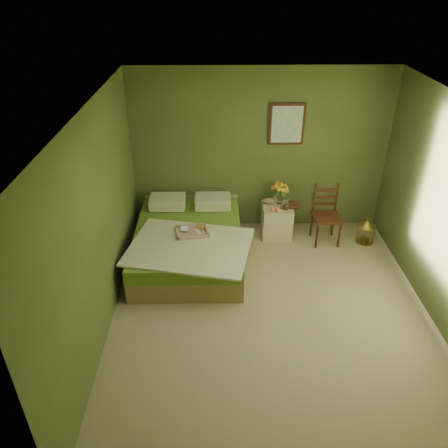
{
  "coord_description": "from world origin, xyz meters",
  "views": [
    {
      "loc": [
        -0.67,
        -4.17,
        3.81
      ],
      "look_at": [
        -0.58,
        1.0,
        0.74
      ],
      "focal_mm": 35.0,
      "sensor_mm": 36.0,
      "label": 1
    }
  ],
  "objects_px": {
    "birdcage": "(366,231)",
    "chair": "(326,211)",
    "bed": "(189,239)",
    "nightstand": "(277,215)"
  },
  "relations": [
    {
      "from": "nightstand",
      "to": "birdcage",
      "type": "distance_m",
      "value": 1.41
    },
    {
      "from": "nightstand",
      "to": "chair",
      "type": "xyz_separation_m",
      "value": [
        0.74,
        -0.17,
        0.17
      ]
    },
    {
      "from": "bed",
      "to": "birdcage",
      "type": "relative_size",
      "value": 5.7
    },
    {
      "from": "birdcage",
      "to": "chair",
      "type": "bearing_deg",
      "value": 170.1
    },
    {
      "from": "birdcage",
      "to": "nightstand",
      "type": "bearing_deg",
      "value": 168.57
    },
    {
      "from": "bed",
      "to": "nightstand",
      "type": "height_order",
      "value": "bed"
    },
    {
      "from": "nightstand",
      "to": "birdcage",
      "type": "bearing_deg",
      "value": -11.43
    },
    {
      "from": "nightstand",
      "to": "chair",
      "type": "bearing_deg",
      "value": -12.75
    },
    {
      "from": "bed",
      "to": "chair",
      "type": "distance_m",
      "value": 2.19
    },
    {
      "from": "chair",
      "to": "birdcage",
      "type": "height_order",
      "value": "chair"
    }
  ]
}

